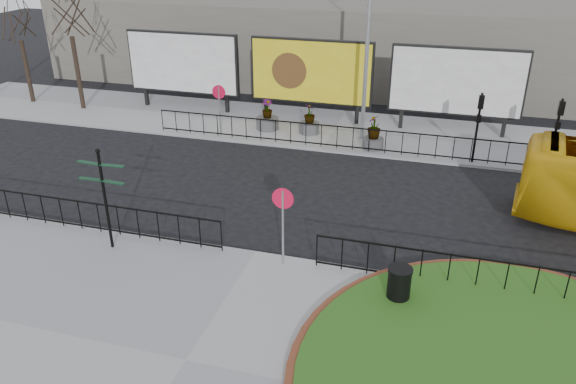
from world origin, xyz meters
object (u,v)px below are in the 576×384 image
(planter_a, at_px, (267,119))
(planter_c, at_px, (374,135))
(fingerpost_sign, at_px, (104,189))
(planter_b, at_px, (309,123))
(litter_bin, at_px, (399,286))
(lamp_post, at_px, (368,36))
(billboard_mid, at_px, (311,72))

(planter_a, distance_m, planter_c, 5.52)
(fingerpost_sign, height_order, planter_b, fingerpost_sign)
(litter_bin, distance_m, planter_a, 14.62)
(planter_a, relative_size, planter_c, 0.95)
(lamp_post, relative_size, planter_a, 6.18)
(planter_b, height_order, planter_c, planter_c)
(litter_bin, relative_size, planter_b, 0.76)
(lamp_post, relative_size, planter_c, 5.85)
(billboard_mid, relative_size, lamp_post, 0.67)
(billboard_mid, height_order, planter_c, billboard_mid)
(billboard_mid, relative_size, planter_c, 3.93)
(lamp_post, bearing_deg, litter_bin, -76.47)
(planter_a, xyz_separation_m, planter_c, (5.38, -1.21, 0.15))
(billboard_mid, height_order, planter_b, billboard_mid)
(lamp_post, relative_size, litter_bin, 8.44)
(planter_b, xyz_separation_m, planter_c, (3.26, -1.21, 0.13))
(planter_a, bearing_deg, billboard_mid, 49.48)
(litter_bin, xyz_separation_m, planter_c, (-2.30, 11.23, 0.08))
(planter_b, bearing_deg, billboard_mid, 102.57)
(planter_b, bearing_deg, lamp_post, 0.00)
(fingerpost_sign, bearing_deg, planter_a, 88.16)
(fingerpost_sign, bearing_deg, billboard_mid, 82.23)
(billboard_mid, bearing_deg, planter_a, -130.52)
(fingerpost_sign, xyz_separation_m, planter_c, (6.62, 10.79, -1.36))
(lamp_post, distance_m, planter_b, 4.93)
(billboard_mid, distance_m, planter_c, 5.22)
(billboard_mid, bearing_deg, planter_c, -40.72)
(litter_bin, distance_m, planter_c, 11.46)
(fingerpost_sign, relative_size, planter_a, 2.22)
(billboard_mid, xyz_separation_m, fingerpost_sign, (-2.92, -13.97, -0.48))
(billboard_mid, xyz_separation_m, litter_bin, (6.00, -14.41, -1.93))
(billboard_mid, xyz_separation_m, lamp_post, (3.01, -1.97, 2.23))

